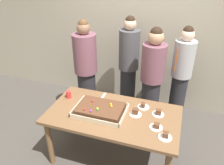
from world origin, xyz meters
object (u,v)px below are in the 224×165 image
(plated_slice_far_left, at_px, (158,113))
(person_far_right_suit, at_px, (152,79))
(sheet_cake, at_px, (100,110))
(plated_slice_near_right, at_px, (135,113))
(party_table, at_px, (113,119))
(plated_slice_center_front, at_px, (143,106))
(person_serving_front, at_px, (181,75))
(drink_cup_nearest, at_px, (69,94))
(person_striped_tie_right, at_px, (128,65))
(plated_slice_far_right, at_px, (156,127))
(cake_server_utensil, at_px, (103,97))
(person_green_shirt_behind, at_px, (86,71))
(plated_slice_near_left, at_px, (165,136))

(plated_slice_far_left, xyz_separation_m, person_far_right_suit, (-0.21, 0.72, 0.08))
(sheet_cake, relative_size, plated_slice_near_right, 4.21)
(party_table, relative_size, plated_slice_center_front, 10.88)
(person_serving_front, bearing_deg, drink_cup_nearest, -17.98)
(drink_cup_nearest, relative_size, person_serving_front, 0.06)
(drink_cup_nearest, relative_size, person_far_right_suit, 0.06)
(plated_slice_far_left, bearing_deg, person_striped_tie_right, 122.83)
(plated_slice_far_right, height_order, plated_slice_center_front, plated_slice_center_front)
(party_table, relative_size, drink_cup_nearest, 16.32)
(plated_slice_far_left, distance_m, person_serving_front, 1.00)
(cake_server_utensil, relative_size, person_striped_tie_right, 0.12)
(plated_slice_near_right, xyz_separation_m, person_serving_front, (0.47, 1.06, 0.07))
(plated_slice_near_right, height_order, plated_slice_far_left, plated_slice_near_right)
(plated_slice_far_left, height_order, plated_slice_center_front, plated_slice_far_left)
(cake_server_utensil, xyz_separation_m, person_far_right_suit, (0.58, 0.55, 0.10))
(sheet_cake, bearing_deg, plated_slice_far_right, -5.94)
(sheet_cake, relative_size, cake_server_utensil, 3.16)
(plated_slice_near_right, distance_m, plated_slice_far_right, 0.33)
(plated_slice_near_right, xyz_separation_m, plated_slice_far_left, (0.27, 0.08, -0.00))
(person_green_shirt_behind, height_order, person_far_right_suit, person_green_shirt_behind)
(plated_slice_near_left, bearing_deg, sheet_cake, 166.46)
(plated_slice_near_left, xyz_separation_m, person_far_right_suit, (-0.34, 1.10, 0.08))
(person_serving_front, bearing_deg, plated_slice_center_front, 13.01)
(plated_slice_near_left, distance_m, plated_slice_far_right, 0.17)
(person_green_shirt_behind, bearing_deg, plated_slice_far_right, 20.99)
(plated_slice_center_front, bearing_deg, party_table, -143.10)
(party_table, height_order, person_far_right_suit, person_far_right_suit)
(cake_server_utensil, bearing_deg, plated_slice_near_left, -30.74)
(person_striped_tie_right, bearing_deg, plated_slice_far_right, 30.14)
(party_table, distance_m, person_far_right_suit, 0.95)
(plated_slice_near_left, relative_size, plated_slice_far_right, 1.00)
(drink_cup_nearest, distance_m, person_far_right_suit, 1.25)
(plated_slice_near_left, distance_m, cake_server_utensil, 1.06)
(plated_slice_near_right, bearing_deg, cake_server_utensil, 154.32)
(plated_slice_center_front, xyz_separation_m, person_striped_tie_right, (-0.44, 0.90, 0.12))
(plated_slice_center_front, distance_m, person_striped_tie_right, 1.01)
(party_table, relative_size, person_green_shirt_behind, 0.97)
(plated_slice_near_left, distance_m, person_far_right_suit, 1.15)
(person_serving_front, bearing_deg, plated_slice_near_right, 13.87)
(sheet_cake, distance_m, plated_slice_near_right, 0.44)
(plated_slice_far_left, bearing_deg, plated_slice_near_left, -70.92)
(plated_slice_far_right, xyz_separation_m, plated_slice_center_front, (-0.22, 0.35, 0.00))
(plated_slice_far_right, relative_size, person_serving_front, 0.09)
(drink_cup_nearest, bearing_deg, sheet_cake, -18.82)
(party_table, xyz_separation_m, person_far_right_suit, (0.33, 0.87, 0.20))
(sheet_cake, relative_size, person_serving_front, 0.39)
(plated_slice_near_right, distance_m, drink_cup_nearest, 0.96)
(plated_slice_near_right, bearing_deg, person_serving_front, 66.25)
(plated_slice_center_front, height_order, person_striped_tie_right, person_striped_tie_right)
(sheet_cake, distance_m, person_striped_tie_right, 1.18)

